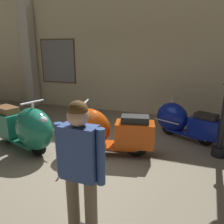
{
  "coord_description": "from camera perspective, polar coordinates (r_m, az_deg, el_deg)",
  "views": [
    {
      "loc": [
        1.82,
        -3.35,
        2.05
      ],
      "look_at": [
        0.28,
        0.98,
        0.75
      ],
      "focal_mm": 34.75,
      "sensor_mm": 36.0,
      "label": 1
    }
  ],
  "objects": [
    {
      "name": "visitor_0",
      "position": [
        2.28,
        -8.35,
        -13.81
      ],
      "size": [
        0.54,
        0.26,
        1.61
      ],
      "rotation": [
        0.0,
        0.0,
        1.56
      ],
      "color": "black",
      "rests_on": "ground"
    },
    {
      "name": "scooter_2",
      "position": [
        5.45,
        17.73,
        -2.2
      ],
      "size": [
        1.59,
        1.07,
        0.95
      ],
      "rotation": [
        0.0,
        0.0,
        2.69
      ],
      "color": "black",
      "rests_on": "ground"
    },
    {
      "name": "scooter_0",
      "position": [
        4.84,
        -21.76,
        -3.87
      ],
      "size": [
        1.9,
        1.02,
        1.12
      ],
      "rotation": [
        0.0,
        0.0,
        -0.29
      ],
      "color": "black",
      "rests_on": "ground"
    },
    {
      "name": "showroom_back_wall",
      "position": [
        7.36,
        4.27,
        14.98
      ],
      "size": [
        18.0,
        0.63,
        3.89
      ],
      "color": "beige",
      "rests_on": "ground"
    },
    {
      "name": "ground_plane",
      "position": [
        4.33,
        -8.01,
        -12.61
      ],
      "size": [
        60.0,
        60.0,
        0.0
      ],
      "primitive_type": "plane",
      "color": "gray"
    },
    {
      "name": "scooter_1",
      "position": [
        4.36,
        -2.73,
        -5.0
      ],
      "size": [
        1.85,
        0.87,
        1.09
      ],
      "rotation": [
        0.0,
        0.0,
        -2.93
      ],
      "color": "black",
      "rests_on": "ground"
    }
  ]
}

